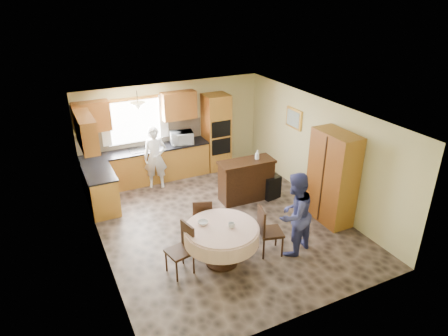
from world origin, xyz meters
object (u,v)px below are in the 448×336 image
cupboard (332,178)px  person_sink (155,158)px  dining_table (222,235)px  sideboard (246,181)px  chair_right (267,229)px  person_dining (294,214)px  chair_back (203,217)px  chair_left (183,246)px  oven_tower (216,132)px

cupboard → person_sink: (-2.95, 3.19, -0.22)m
dining_table → sideboard: bearing=50.7°
cupboard → person_sink: bearing=132.8°
chair_right → person_dining: person_dining is taller
sideboard → chair_right: chair_right is taller
dining_table → chair_back: (-0.01, 0.86, -0.10)m
chair_left → sideboard: bearing=116.6°
person_sink → person_dining: (1.53, -3.83, 0.04)m
dining_table → chair_right: bearing=-6.8°
sideboard → person_dining: (-0.21, -2.24, 0.37)m
chair_right → person_dining: 0.59m
person_dining → chair_left: bearing=-30.3°
dining_table → person_sink: size_ratio=0.86×
chair_back → oven_tower: bearing=-98.5°
sideboard → chair_back: bearing=-143.2°
chair_back → person_sink: 2.70m
dining_table → cupboard: bearing=7.2°
cupboard → person_dining: (-1.42, -0.65, -0.18)m
chair_left → person_sink: size_ratio=0.60×
dining_table → chair_left: 0.73m
sideboard → cupboard: (1.21, -1.59, 0.55)m
oven_tower → chair_back: 3.58m
person_sink → cupboard: bearing=-27.7°
chair_back → chair_right: (0.91, -0.97, 0.04)m
cupboard → chair_left: cupboard is taller
person_dining → cupboard: bearing=-175.7°
chair_left → person_dining: person_dining is taller
oven_tower → chair_right: (-0.83, -4.04, -0.51)m
person_dining → dining_table: bearing=-31.9°
oven_tower → chair_left: size_ratio=2.20×
sideboard → person_sink: bearing=140.1°
sideboard → chair_left: 2.97m
oven_tower → chair_back: bearing=-119.6°
chair_right → oven_tower: bearing=2.7°
dining_table → chair_right: (0.90, -0.11, -0.06)m
sideboard → chair_back: (-1.61, -1.09, 0.04)m
dining_table → person_dining: size_ratio=0.82×
person_sink → chair_left: bearing=-79.9°
cupboard → dining_table: size_ratio=1.48×
dining_table → person_sink: bearing=92.4°
oven_tower → chair_back: size_ratio=2.28×
chair_right → chair_back: bearing=57.7°
chair_right → cupboard: bearing=-61.9°
dining_table → person_dining: (1.38, -0.29, 0.23)m
person_sink → dining_table: bearing=-68.1°
person_sink → chair_back: bearing=-67.6°
dining_table → person_dining: person_dining is taller
sideboard → chair_left: size_ratio=1.38×
chair_left → dining_table: bearing=70.7°
oven_tower → dining_table: bearing=-113.8°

